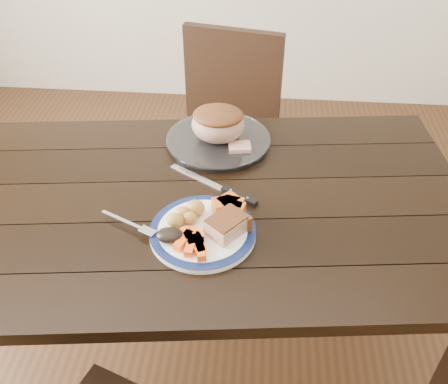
# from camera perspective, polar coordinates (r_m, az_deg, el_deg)

# --- Properties ---
(ground) EXTENTS (4.00, 4.00, 0.00)m
(ground) POSITION_cam_1_polar(r_m,az_deg,el_deg) (2.02, -2.32, -17.30)
(ground) COLOR #472B16
(ground) RESTS_ON ground
(dining_table) EXTENTS (1.70, 1.08, 0.75)m
(dining_table) POSITION_cam_1_polar(r_m,az_deg,el_deg) (1.51, -2.96, -3.54)
(dining_table) COLOR black
(dining_table) RESTS_ON ground
(chair_far) EXTENTS (0.50, 0.51, 0.93)m
(chair_far) POSITION_cam_1_polar(r_m,az_deg,el_deg) (2.18, 0.13, 7.09)
(chair_far) COLOR black
(chair_far) RESTS_ON ground
(dinner_plate) EXTENTS (0.29, 0.29, 0.02)m
(dinner_plate) POSITION_cam_1_polar(r_m,az_deg,el_deg) (1.34, -2.44, -4.61)
(dinner_plate) COLOR white
(dinner_plate) RESTS_ON dining_table
(plate_rim) EXTENTS (0.29, 0.29, 0.02)m
(plate_rim) POSITION_cam_1_polar(r_m,az_deg,el_deg) (1.33, -2.45, -4.35)
(plate_rim) COLOR #0D1A45
(plate_rim) RESTS_ON dinner_plate
(serving_platter) EXTENTS (0.34, 0.34, 0.02)m
(serving_platter) POSITION_cam_1_polar(r_m,az_deg,el_deg) (1.68, -0.66, 5.82)
(serving_platter) COLOR white
(serving_platter) RESTS_ON dining_table
(pork_slice) EXTENTS (0.12, 0.12, 0.04)m
(pork_slice) POSITION_cam_1_polar(r_m,az_deg,el_deg) (1.31, 0.26, -3.87)
(pork_slice) COLOR tan
(pork_slice) RESTS_ON dinner_plate
(roasted_potatoes) EXTENTS (0.10, 0.10, 0.04)m
(roasted_potatoes) POSITION_cam_1_polar(r_m,az_deg,el_deg) (1.35, -4.32, -2.51)
(roasted_potatoes) COLOR gold
(roasted_potatoes) RESTS_ON dinner_plate
(carrot_batons) EXTENTS (0.09, 0.11, 0.02)m
(carrot_batons) POSITION_cam_1_polar(r_m,az_deg,el_deg) (1.28, -3.45, -5.79)
(carrot_batons) COLOR #FF5915
(carrot_batons) RESTS_ON dinner_plate
(pumpkin_wedges) EXTENTS (0.10, 0.09, 0.04)m
(pumpkin_wedges) POSITION_cam_1_polar(r_m,az_deg,el_deg) (1.37, 0.64, -1.68)
(pumpkin_wedges) COLOR orange
(pumpkin_wedges) RESTS_ON dinner_plate
(dark_mushroom) EXTENTS (0.07, 0.05, 0.03)m
(dark_mushroom) POSITION_cam_1_polar(r_m,az_deg,el_deg) (1.30, -6.21, -4.93)
(dark_mushroom) COLOR black
(dark_mushroom) RESTS_ON dinner_plate
(fork) EXTENTS (0.17, 0.09, 0.00)m
(fork) POSITION_cam_1_polar(r_m,az_deg,el_deg) (1.36, -10.48, -3.69)
(fork) COLOR silver
(fork) RESTS_ON dinner_plate
(roast_joint) EXTENTS (0.17, 0.15, 0.11)m
(roast_joint) POSITION_cam_1_polar(r_m,az_deg,el_deg) (1.64, -0.67, 7.70)
(roast_joint) COLOR tan
(roast_joint) RESTS_ON serving_platter
(cut_slice) EXTENTS (0.08, 0.06, 0.02)m
(cut_slice) POSITION_cam_1_polar(r_m,az_deg,el_deg) (1.62, 1.81, 5.11)
(cut_slice) COLOR tan
(cut_slice) RESTS_ON serving_platter
(carving_knife) EXTENTS (0.28, 0.19, 0.01)m
(carving_knife) POSITION_cam_1_polar(r_m,az_deg,el_deg) (1.47, 0.50, 0.11)
(carving_knife) COLOR silver
(carving_knife) RESTS_ON dining_table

